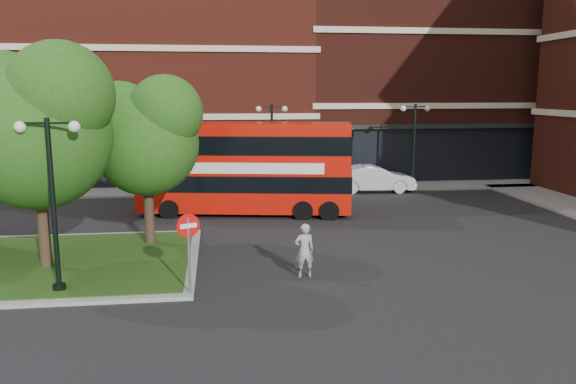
{
  "coord_description": "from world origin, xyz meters",
  "views": [
    {
      "loc": [
        -0.96,
        -15.71,
        5.71
      ],
      "look_at": [
        1.63,
        4.65,
        2.0
      ],
      "focal_mm": 35.0,
      "sensor_mm": 36.0,
      "label": 1
    }
  ],
  "objects": [
    {
      "name": "ground",
      "position": [
        0.0,
        0.0,
        0.0
      ],
      "size": [
        120.0,
        120.0,
        0.0
      ],
      "primitive_type": "plane",
      "color": "black",
      "rests_on": "ground"
    },
    {
      "name": "pavement_far",
      "position": [
        0.0,
        16.5,
        0.06
      ],
      "size": [
        44.0,
        3.0,
        0.12
      ],
      "primitive_type": "cube",
      "color": "slate",
      "rests_on": "ground"
    },
    {
      "name": "terrace_far_left",
      "position": [
        -8.0,
        24.0,
        7.0
      ],
      "size": [
        26.0,
        12.0,
        14.0
      ],
      "primitive_type": "cube",
      "color": "maroon",
      "rests_on": "ground"
    },
    {
      "name": "terrace_far_right",
      "position": [
        14.0,
        24.0,
        8.0
      ],
      "size": [
        18.0,
        12.0,
        16.0
      ],
      "primitive_type": "cube",
      "color": "#471911",
      "rests_on": "ground"
    },
    {
      "name": "traffic_island",
      "position": [
        -8.0,
        3.0,
        0.07
      ],
      "size": [
        12.6,
        7.6,
        0.15
      ],
      "color": "gray",
      "rests_on": "ground"
    },
    {
      "name": "tree_island_west",
      "position": [
        -6.6,
        2.58,
        4.79
      ],
      "size": [
        5.4,
        4.71,
        7.21
      ],
      "color": "#2D2116",
      "rests_on": "ground"
    },
    {
      "name": "tree_island_east",
      "position": [
        -3.58,
        5.06,
        4.24
      ],
      "size": [
        4.46,
        3.9,
        6.29
      ],
      "color": "#2D2116",
      "rests_on": "ground"
    },
    {
      "name": "lamp_island",
      "position": [
        -5.5,
        0.2,
        2.83
      ],
      "size": [
        1.72,
        0.36,
        5.0
      ],
      "color": "black",
      "rests_on": "ground"
    },
    {
      "name": "lamp_far_left",
      "position": [
        2.0,
        14.5,
        2.83
      ],
      "size": [
        1.72,
        0.36,
        5.0
      ],
      "color": "black",
      "rests_on": "ground"
    },
    {
      "name": "lamp_far_right",
      "position": [
        10.0,
        14.5,
        2.83
      ],
      "size": [
        1.72,
        0.36,
        5.0
      ],
      "color": "black",
      "rests_on": "ground"
    },
    {
      "name": "bus",
      "position": [
        0.3,
        10.16,
        2.46
      ],
      "size": [
        10.04,
        3.86,
        3.74
      ],
      "rotation": [
        0.0,
        0.0,
        -0.17
      ],
      "color": "#BF1207",
      "rests_on": "ground"
    },
    {
      "name": "woman",
      "position": [
        1.65,
        0.82,
        0.85
      ],
      "size": [
        0.66,
        0.47,
        1.7
      ],
      "primitive_type": "imported",
      "rotation": [
        0.0,
        0.0,
        3.24
      ],
      "color": "gray",
      "rests_on": "ground"
    },
    {
      "name": "car_silver",
      "position": [
        -3.23,
        16.0,
        0.72
      ],
      "size": [
        4.28,
        1.89,
        1.43
      ],
      "primitive_type": "imported",
      "rotation": [
        0.0,
        0.0,
        1.52
      ],
      "color": "silver",
      "rests_on": "ground"
    },
    {
      "name": "car_white",
      "position": [
        7.89,
        15.09,
        0.77
      ],
      "size": [
        4.71,
        1.83,
        1.53
      ],
      "primitive_type": "imported",
      "rotation": [
        0.0,
        0.0,
        1.53
      ],
      "color": "silver",
      "rests_on": "ground"
    },
    {
      "name": "no_entry_sign",
      "position": [
        -1.8,
        -0.5,
        1.71
      ],
      "size": [
        0.63,
        0.29,
        2.39
      ],
      "rotation": [
        0.0,
        0.0,
        0.38
      ],
      "color": "slate",
      "rests_on": "ground"
    }
  ]
}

